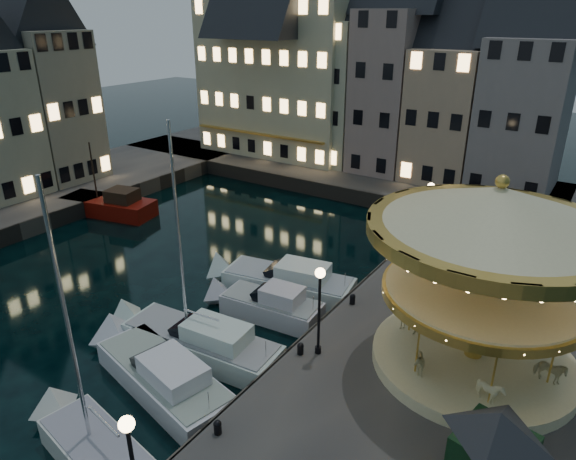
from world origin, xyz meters
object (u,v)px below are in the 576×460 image
Objects in this scene: ticket_kiosk at (495,442)px; motorboat_d at (265,305)px; bollard_d at (395,259)px; streetlamp_c at (429,205)px; streetlamp_a at (132,459)px; streetlamp_b at (319,299)px; bollard_a at (218,427)px; bollard_c at (353,299)px; motorboat_b at (159,373)px; carousel at (492,246)px; motorboat_e at (282,281)px; motorboat_a at (92,447)px; bollard_b at (300,348)px; motorboat_c at (195,340)px; red_fishing_boat at (110,206)px.

motorboat_d is at bearing 154.09° from ticket_kiosk.
motorboat_d is at bearing -120.97° from bollard_d.
streetlamp_a is at bearing -90.00° from streetlamp_c.
bollard_a is (-0.60, -6.00, -2.41)m from streetlamp_b.
bollard_d is 0.09× the size of motorboat_d.
bollard_c is 0.07× the size of motorboat_b.
bollard_c is 0.06× the size of carousel.
streetlamp_a is at bearing -87.63° from bollard_c.
motorboat_e is (-5.02, 1.01, -0.96)m from bollard_c.
motorboat_a is 1.10× the size of carousel.
bollard_c is 5.50m from bollard_d.
bollard_b is 0.07× the size of motorboat_b.
streetlamp_b is 8.69m from ticket_kiosk.
streetlamp_c is 1.11× the size of ticket_kiosk.
motorboat_a reaches higher than motorboat_e.
bollard_b is at bearing -92.45° from streetlamp_c.
motorboat_c is at bearing -167.40° from bollard_b.
ticket_kiosk is (7.96, 6.55, -0.47)m from streetlamp_a.
streetlamp_b is at bearing 38.31° from motorboat_b.
ticket_kiosk is (7.96, -16.95, -0.47)m from streetlamp_c.
motorboat_e is 2.29× the size of ticket_kiosk.
bollard_a is at bearing -63.87° from motorboat_d.
streetlamp_b reaches higher than motorboat_b.
motorboat_c is 3.18× the size of ticket_kiosk.
streetlamp_b reaches higher than bollard_a.
motorboat_d is 0.75× the size of motorboat_e.
streetlamp_b reaches higher than ticket_kiosk.
carousel is at bearing -13.88° from bollard_c.
ticket_kiosk is (12.51, 5.02, 3.01)m from motorboat_a.
bollard_c is at bearing 73.06° from motorboat_a.
streetlamp_c is at bearing 90.00° from streetlamp_b.
carousel is (5.85, 2.91, 2.80)m from streetlamp_b.
streetlamp_a is at bearing -36.98° from red_fishing_boat.
streetlamp_a and streetlamp_b have the same top height.
streetlamp_c is at bearing 54.87° from motorboat_e.
streetlamp_a reaches higher than bollard_b.
bollard_b is 6.24m from motorboat_b.
streetlamp_a is 0.52× the size of red_fishing_boat.
motorboat_a is 6.92m from motorboat_c.
bollard_c is 0.07× the size of red_fishing_boat.
carousel is at bearing -9.84° from red_fishing_boat.
carousel is at bearing 65.61° from streetlamp_a.
streetlamp_c is 18.93m from motorboat_b.
motorboat_c is at bearing -91.55° from motorboat_e.
streetlamp_c is at bearing 118.91° from carousel.
motorboat_b is at bearing -141.88° from bollard_b.
streetlamp_b reaches higher than bollard_c.
streetlamp_a is 7.32× the size of bollard_c.
streetlamp_b is 6.59m from motorboat_d.
streetlamp_b is 1.11× the size of ticket_kiosk.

